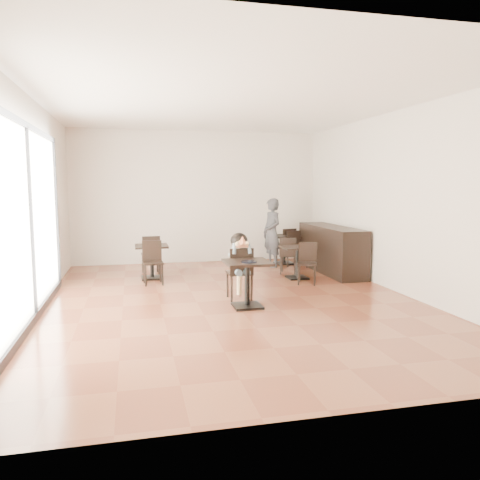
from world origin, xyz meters
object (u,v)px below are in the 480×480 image
object	(u,v)px
child_table	(247,284)
chair_mid_a	(288,255)
cafe_table_left	(152,262)
chair_left_a	(151,255)
adult_patron	(272,233)
chair_mid_b	(307,264)
child	(239,266)
chair_left_b	(153,263)
cafe_table_mid	(297,262)
child_chair	(239,273)
chair_back_b	(297,250)
cafe_table_back	(284,250)
chair_back_a	(286,245)

from	to	relation	value
child_table	chair_mid_a	size ratio (longest dim) A/B	0.92
cafe_table_left	chair_left_a	xyz separation A→B (m)	(0.00, 0.55, 0.07)
adult_patron	chair_mid_b	world-z (taller)	adult_patron
child	chair_left_b	bearing A→B (deg)	132.08
cafe_table_mid	child_chair	bearing A→B (deg)	-137.47
chair_left_a	chair_back_b	world-z (taller)	chair_back_b
child_table	chair_left_a	bearing A→B (deg)	113.24
adult_patron	chair_back_b	size ratio (longest dim) A/B	1.90
child_chair	cafe_table_mid	bearing A→B (deg)	-137.47
cafe_table_back	chair_left_a	distance (m)	3.23
adult_patron	cafe_table_back	xyz separation A→B (m)	(0.40, 0.30, -0.45)
chair_mid_a	chair_left_b	size ratio (longest dim) A/B	0.95
cafe_table_left	chair_mid_b	distance (m)	3.12
child_chair	chair_mid_a	xyz separation A→B (m)	(1.53, 1.96, -0.04)
child	chair_back_b	bearing A→B (deg)	52.79
cafe_table_mid	cafe_table_left	size ratio (longest dim) A/B	0.95
child_table	cafe_table_mid	size ratio (longest dim) A/B	1.11
adult_patron	chair_left_a	distance (m)	2.82
child_chair	chair_left_b	world-z (taller)	child_chair
child_table	chair_back_a	distance (m)	4.45
chair_back_a	adult_patron	bearing A→B (deg)	33.44
child	child_chair	bearing A→B (deg)	0.00
cafe_table_back	chair_back_b	world-z (taller)	chair_back_b
child_table	chair_back_a	size ratio (longest dim) A/B	0.87
cafe_table_back	chair_left_a	world-z (taller)	chair_left_a
child_chair	chair_mid_b	world-z (taller)	child_chair
cafe_table_mid	adult_patron	bearing A→B (deg)	94.24
child_table	chair_back_b	xyz separation A→B (m)	(1.97, 3.15, 0.05)
adult_patron	chair_left_a	size ratio (longest dim) A/B	1.92
cafe_table_mid	chair_back_a	distance (m)	2.08
adult_patron	chair_back_a	distance (m)	0.89
child_chair	chair_mid_b	xyz separation A→B (m)	(1.53, 0.86, -0.04)
cafe_table_left	chair_left_b	bearing A→B (deg)	-90.00
adult_patron	chair_mid_a	xyz separation A→B (m)	(0.11, -0.89, -0.40)
adult_patron	chair_left_a	xyz separation A→B (m)	(-2.78, -0.25, -0.38)
child	chair_left_b	size ratio (longest dim) A/B	1.33
chair_back_b	adult_patron	bearing A→B (deg)	141.47
chair_left_b	adult_patron	bearing A→B (deg)	22.59
child_table	chair_left_a	world-z (taller)	chair_left_a
chair_left_b	cafe_table_mid	bearing A→B (deg)	-5.10
cafe_table_back	chair_mid_a	bearing A→B (deg)	-104.00
cafe_table_mid	cafe_table_back	size ratio (longest dim) A/B	0.95
chair_mid_a	chair_mid_b	size ratio (longest dim) A/B	1.00
chair_mid_a	child_chair	bearing A→B (deg)	76.00
chair_back_a	child	bearing A→B (deg)	46.31
cafe_table_left	chair_back_a	size ratio (longest dim) A/B	0.82
child_chair	chair_back_a	world-z (taller)	child_chair
child_table	chair_left_a	xyz separation A→B (m)	(-1.35, 3.15, 0.05)
cafe_table_left	chair_back_b	distance (m)	3.37
cafe_table_mid	chair_left_b	world-z (taller)	chair_left_b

